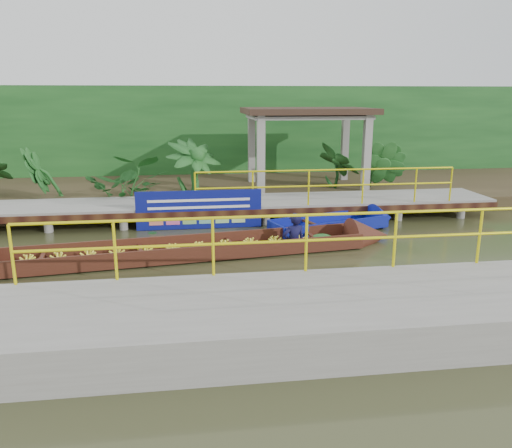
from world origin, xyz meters
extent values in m
plane|color=#32351A|center=(0.00, 0.00, 0.00)|extent=(80.00, 80.00, 0.00)
cube|color=#332919|center=(0.00, 7.50, 0.23)|extent=(30.00, 8.00, 0.45)
cube|color=gray|center=(0.00, 3.50, 0.50)|extent=(16.00, 2.00, 0.15)
cube|color=black|center=(0.00, 2.50, 0.42)|extent=(16.00, 0.12, 0.18)
cylinder|color=#D8CB0B|center=(2.75, 2.55, 1.57)|extent=(7.50, 0.05, 0.05)
cylinder|color=#D8CB0B|center=(2.75, 2.55, 1.12)|extent=(7.50, 0.05, 0.05)
cylinder|color=#D8CB0B|center=(2.75, 2.55, 1.07)|extent=(0.05, 0.05, 1.00)
cylinder|color=gray|center=(-6.00, 2.70, 0.22)|extent=(0.24, 0.24, 0.55)
cylinder|color=gray|center=(-6.00, 4.30, 0.22)|extent=(0.24, 0.24, 0.55)
cylinder|color=gray|center=(-4.00, 2.70, 0.22)|extent=(0.24, 0.24, 0.55)
cylinder|color=gray|center=(-4.00, 4.30, 0.22)|extent=(0.24, 0.24, 0.55)
cylinder|color=gray|center=(-2.00, 2.70, 0.22)|extent=(0.24, 0.24, 0.55)
cylinder|color=gray|center=(-2.00, 4.30, 0.22)|extent=(0.24, 0.24, 0.55)
cylinder|color=gray|center=(0.00, 2.70, 0.22)|extent=(0.24, 0.24, 0.55)
cylinder|color=gray|center=(0.00, 4.30, 0.22)|extent=(0.24, 0.24, 0.55)
cylinder|color=gray|center=(2.00, 2.70, 0.22)|extent=(0.24, 0.24, 0.55)
cylinder|color=gray|center=(2.00, 4.30, 0.22)|extent=(0.24, 0.24, 0.55)
cylinder|color=gray|center=(4.00, 2.70, 0.22)|extent=(0.24, 0.24, 0.55)
cylinder|color=gray|center=(4.00, 4.30, 0.22)|extent=(0.24, 0.24, 0.55)
cylinder|color=gray|center=(6.00, 2.70, 0.22)|extent=(0.24, 0.24, 0.55)
cylinder|color=gray|center=(6.00, 4.30, 0.22)|extent=(0.24, 0.24, 0.55)
cylinder|color=gray|center=(0.00, 2.70, 0.22)|extent=(0.24, 0.24, 0.55)
cube|color=gray|center=(1.00, -4.20, 0.30)|extent=(18.00, 2.40, 0.70)
cylinder|color=#D8CB0B|center=(1.00, -3.05, 1.65)|extent=(10.00, 0.05, 0.05)
cylinder|color=#D8CB0B|center=(1.00, -3.05, 1.20)|extent=(10.00, 0.05, 0.05)
cylinder|color=#D8CB0B|center=(1.00, -3.05, 1.15)|extent=(0.05, 0.05, 1.00)
cube|color=gray|center=(1.20, 5.10, 1.60)|extent=(0.25, 0.25, 2.80)
cube|color=gray|center=(4.80, 5.10, 1.60)|extent=(0.25, 0.25, 2.80)
cube|color=gray|center=(1.20, 7.50, 1.60)|extent=(0.25, 0.25, 2.80)
cube|color=gray|center=(4.80, 7.50, 1.60)|extent=(0.25, 0.25, 2.80)
cube|color=gray|center=(3.00, 6.30, 2.90)|extent=(4.00, 2.60, 0.12)
cube|color=#312118|center=(3.00, 6.30, 3.10)|extent=(4.40, 3.00, 0.20)
cube|color=#154419|center=(0.00, 10.00, 2.00)|extent=(30.00, 0.80, 4.00)
cube|color=#381B0F|center=(-1.26, 0.02, 0.06)|extent=(8.40, 2.11, 0.06)
cube|color=#381B0F|center=(-1.33, 0.53, 0.21)|extent=(8.27, 1.14, 0.35)
cube|color=#381B0F|center=(-1.19, -0.50, 0.21)|extent=(8.27, 1.14, 0.35)
cone|color=#381B0F|center=(3.34, 0.61, 0.15)|extent=(1.16, 1.13, 1.00)
ellipsoid|color=#154419|center=(2.05, 0.45, 0.17)|extent=(0.64, 0.53, 0.27)
imported|color=#0E0E33|center=(1.32, 0.35, 0.88)|extent=(0.64, 0.49, 1.58)
cube|color=navy|center=(2.59, 1.71, 0.11)|extent=(3.39, 1.94, 0.11)
cube|color=navy|center=(2.44, 2.17, 0.24)|extent=(3.11, 1.08, 0.33)
cube|color=navy|center=(2.74, 1.24, 0.24)|extent=(3.11, 1.08, 0.33)
cube|color=navy|center=(1.04, 1.20, 0.24)|extent=(0.37, 0.95, 0.33)
cone|color=navy|center=(4.34, 2.28, 0.17)|extent=(0.90, 1.07, 0.91)
cube|color=black|center=(2.07, 1.54, 0.28)|extent=(0.41, 0.96, 0.05)
cube|color=navy|center=(-0.90, 2.48, 0.55)|extent=(3.46, 0.03, 1.08)
cube|color=white|center=(-0.90, 2.46, 0.82)|extent=(2.81, 0.01, 0.07)
cube|color=white|center=(-0.90, 2.46, 0.62)|extent=(2.81, 0.01, 0.07)
imported|color=#154419|center=(-5.54, 5.30, 1.27)|extent=(1.31, 1.31, 1.63)
imported|color=#154419|center=(-3.04, 5.30, 1.27)|extent=(1.31, 1.31, 1.63)
imported|color=#154419|center=(-1.04, 5.30, 1.27)|extent=(1.31, 1.31, 1.63)
imported|color=#154419|center=(3.96, 5.30, 1.27)|extent=(1.31, 1.31, 1.63)
imported|color=#154419|center=(5.46, 5.30, 1.27)|extent=(1.31, 1.31, 1.63)
camera|label=1|loc=(-1.17, -11.07, 3.61)|focal=35.00mm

